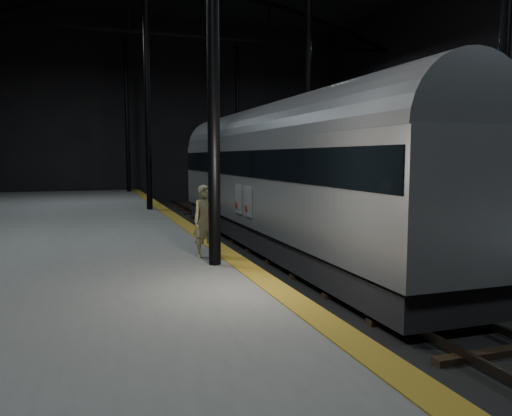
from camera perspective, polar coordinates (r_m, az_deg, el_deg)
name	(u,v)px	position (r m, az deg, el deg)	size (l,w,h in m)	color
ground	(301,261)	(16.00, 5.20, -6.10)	(44.00, 44.00, 0.00)	black
platform_left	(46,262)	(14.64, -22.91, -5.67)	(9.00, 43.80, 1.00)	#565653
platform_right	(490,234)	(20.10, 25.21, -2.73)	(9.00, 43.80, 1.00)	#565653
tactile_strip	(200,235)	(14.82, -6.36, -3.12)	(0.50, 43.80, 0.01)	olive
track	(301,259)	(15.98, 5.20, -5.86)	(2.40, 43.00, 0.24)	#3F3328
train	(278,171)	(17.57, 2.55, 4.30)	(2.85, 18.99, 5.08)	#A0A3A8
woman	(206,221)	(11.55, -5.77, -1.50)	(0.61, 0.40, 1.67)	#948A5B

